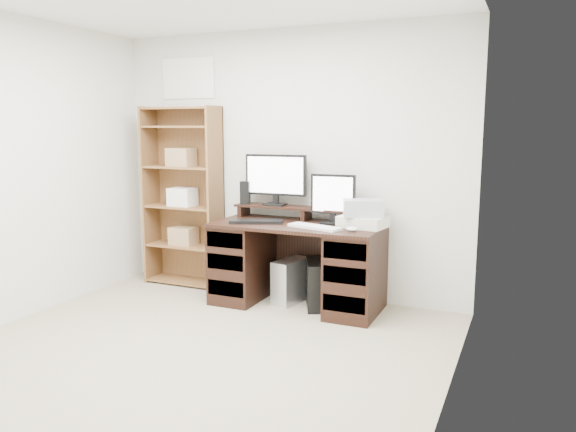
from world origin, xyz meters
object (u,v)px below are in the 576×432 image
Objects in this scene: printer at (363,222)px; tower_black at (317,284)px; monitor_small at (333,197)px; tower_silver at (291,281)px; monitor_wide at (276,177)px; bookshelf at (184,195)px; desk at (297,263)px.

printer is 0.84× the size of tower_black.
monitor_small is 0.96× the size of tower_black.
tower_silver is at bearing 146.44° from tower_black.
monitor_small is 0.79m from tower_black.
monitor_wide is at bearing 167.10° from monitor_small.
monitor_wide is 1.07m from tower_black.
tower_silver is (0.23, -0.16, -0.94)m from monitor_wide.
monitor_wide is at bearing 0.66° from bookshelf.
bookshelf reaches higher than desk.
printer is at bearing -12.71° from monitor_wide.
tower_silver is (-0.09, 0.06, -0.19)m from desk.
printer is at bearing -14.31° from monitor_small.
tower_black is 0.25× the size of bookshelf.
printer is 0.71m from tower_black.
tower_silver is at bearing 144.61° from desk.
tower_silver is (-0.38, -0.06, -0.79)m from monitor_small.
monitor_small reaches higher than tower_black.
desk is 3.28× the size of tower_black.
tower_silver is at bearing -171.19° from printer.
tower_black is at bearing -164.86° from printer.
printer is (0.29, -0.06, -0.19)m from monitor_small.
tower_silver is 0.22× the size of bookshelf.
bookshelf reaches higher than monitor_wide.
bookshelf reaches higher than monitor_small.
monitor_small is 1.10× the size of tower_silver.
tower_silver is at bearing -174.65° from monitor_small.
monitor_small is 0.88m from tower_silver.
desk is at bearing -160.39° from monitor_small.
printer is 1.93m from bookshelf.
printer is at bearing -17.98° from tower_black.
desk is 3.92× the size of printer.
monitor_small is 0.24× the size of bookshelf.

